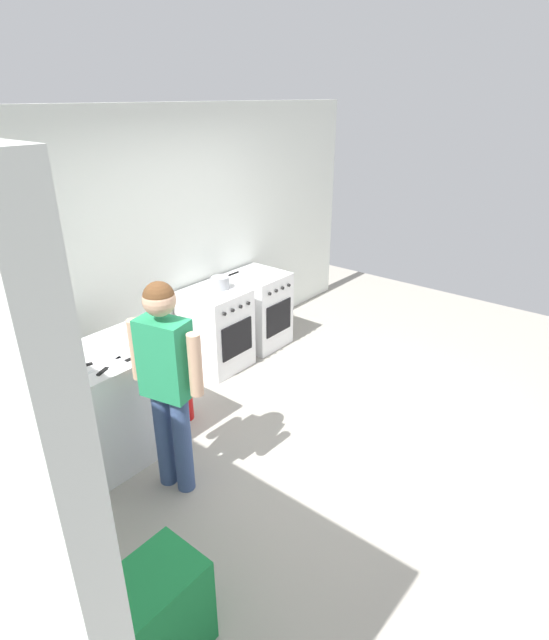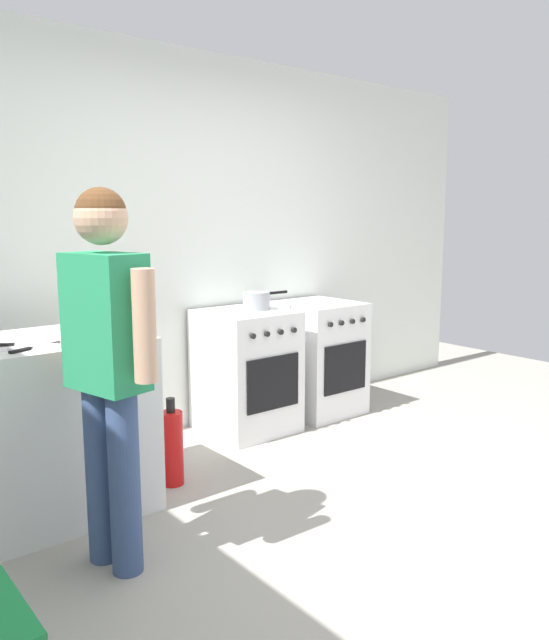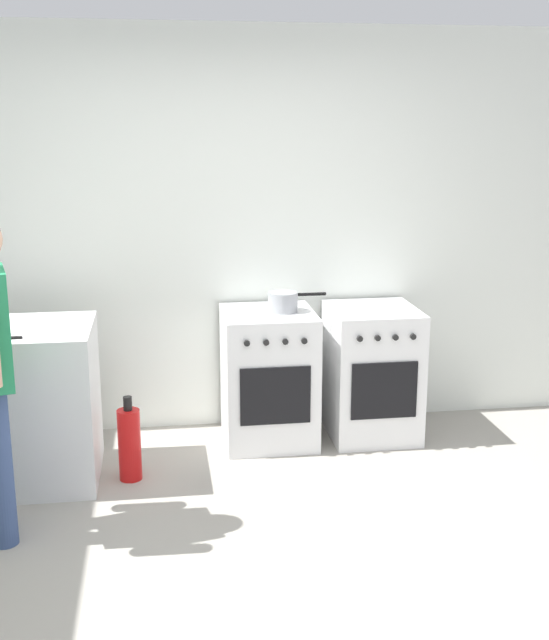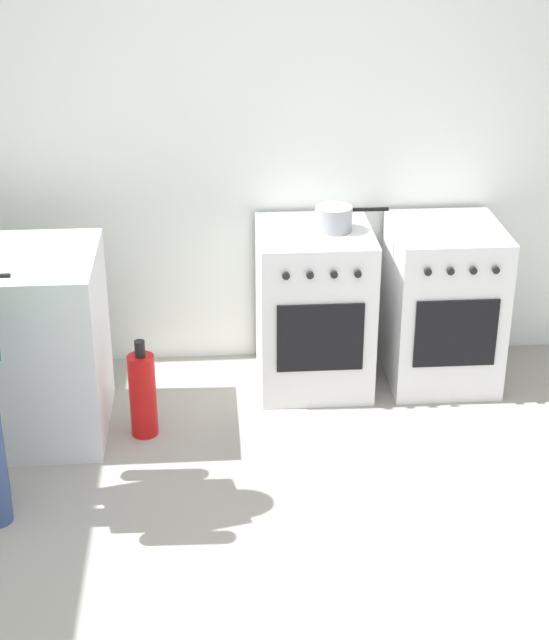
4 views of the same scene
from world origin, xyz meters
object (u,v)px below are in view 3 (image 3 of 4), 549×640
knife_utility (0,339)px  fire_extinguisher (129,444)px  pot (283,302)px  oven_right (372,372)px  oven_left (269,376)px

knife_utility → fire_extinguisher: (0.64, 0.14, -0.69)m
pot → fire_extinguisher: 1.28m
pot → oven_right: bearing=0.5°
oven_left → pot: pot is taller
pot → knife_utility: bearing=-158.9°
oven_right → fire_extinguisher: size_ratio=1.70×
oven_right → knife_utility: knife_utility is taller
oven_right → knife_utility: 2.32m
oven_right → knife_utility: (-2.18, -0.62, 0.48)m
pot → fire_extinguisher: (-0.96, -0.47, -0.70)m
oven_left → pot: bearing=-2.8°
oven_right → pot: bearing=-179.5°
knife_utility → pot: bearing=21.1°
oven_left → oven_right: same height
pot → knife_utility: size_ratio=1.47×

